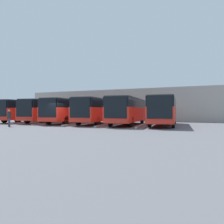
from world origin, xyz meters
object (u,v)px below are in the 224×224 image
object	(u,v)px
bus_0	(164,110)
bus_4	(49,110)
bus_5	(27,110)
pedestrian	(9,118)
bus_3	(70,110)
bus_1	(128,110)
bus_2	(98,110)

from	to	relation	value
bus_0	bus_4	bearing A→B (deg)	-7.49
bus_0	bus_5	world-z (taller)	same
bus_4	pedestrian	world-z (taller)	bus_4
bus_3	bus_5	distance (m)	8.23
bus_4	pedestrian	distance (m)	8.81
bus_0	bus_4	world-z (taller)	same
bus_0	bus_1	size ratio (longest dim) A/B	1.00
bus_3	bus_5	xyz separation A→B (m)	(8.20, -0.66, 0.00)
bus_3	bus_4	world-z (taller)	same
bus_0	bus_2	distance (m)	8.20
bus_4	bus_5	bearing A→B (deg)	-5.13
bus_0	bus_5	distance (m)	20.51
bus_4	bus_5	xyz separation A→B (m)	(4.10, 0.07, 0.00)
bus_1	bus_2	size ratio (longest dim) A/B	1.00
bus_1	bus_3	bearing A→B (deg)	-6.88
bus_2	bus_3	world-z (taller)	same
bus_1	bus_4	bearing A→B (deg)	-10.02
bus_5	bus_3	bearing A→B (deg)	169.28
bus_3	bus_4	distance (m)	4.17
bus_5	bus_2	bearing A→B (deg)	171.55
bus_0	bus_3	size ratio (longest dim) A/B	1.00
bus_0	bus_3	xyz separation A→B (m)	(12.30, 0.34, 0.00)
bus_4	bus_2	bearing A→B (deg)	169.89
bus_1	bus_3	size ratio (longest dim) A/B	1.00
pedestrian	bus_3	bearing A→B (deg)	-70.48
bus_2	pedestrian	distance (m)	10.30
bus_1	bus_5	size ratio (longest dim) A/B	1.00
bus_3	bus_5	world-z (taller)	same
bus_2	bus_3	distance (m)	4.10
bus_2	bus_1	bearing A→B (deg)	170.15
bus_0	bus_2	size ratio (longest dim) A/B	1.00
bus_2	bus_4	size ratio (longest dim) A/B	1.00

